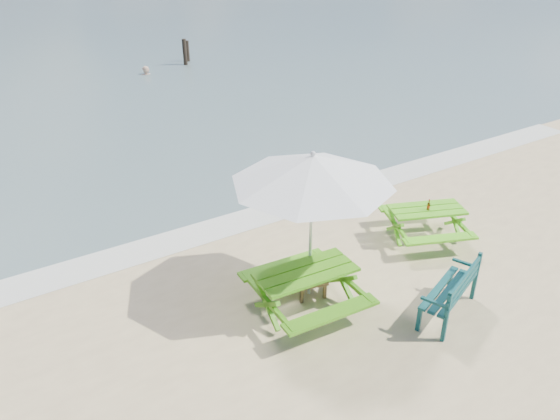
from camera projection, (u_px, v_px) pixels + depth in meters
foam_strip at (261, 215)px, 12.45m from camera, size 22.00×0.90×0.01m
picnic_table_left at (306, 291)px, 9.25m from camera, size 1.81×1.99×0.81m
picnic_table_right at (425, 224)px, 11.37m from camera, size 2.03×2.13×0.72m
park_bench at (447, 300)px, 9.21m from camera, size 1.56×0.99×0.91m
side_table at (309, 285)px, 9.76m from camera, size 0.66×0.66×0.35m
patio_umbrella at (313, 170)px, 8.71m from camera, size 3.32×3.32×2.68m
beer_bottle at (428, 206)px, 11.11m from camera, size 0.06×0.06×0.23m
swimmer at (147, 85)px, 24.18m from camera, size 0.67×0.49×1.69m
mooring_pilings at (186, 54)px, 25.57m from camera, size 0.58×0.78×1.37m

